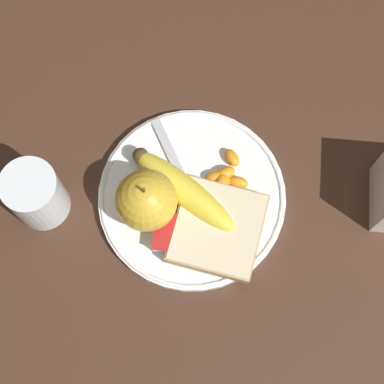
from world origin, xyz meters
The scene contains 17 objects.
ground_plane centered at (0.00, 0.00, 0.00)m, with size 3.00×3.00×0.00m, color #42281C.
plate centered at (0.00, 0.00, 0.01)m, with size 0.24×0.24×0.01m.
juice_glass centered at (-0.02, 0.19, 0.04)m, with size 0.07×0.07×0.09m.
apple centered at (-0.02, 0.05, 0.05)m, with size 0.08×0.08×0.09m.
banana centered at (0.00, 0.01, 0.03)m, with size 0.12×0.15×0.04m.
bread_slice centered at (-0.04, -0.04, 0.02)m, with size 0.13×0.12×0.02m.
fork centered at (0.00, 0.00, 0.01)m, with size 0.17×0.11×0.00m.
jam_packet centered at (-0.05, 0.02, 0.02)m, with size 0.05×0.04×0.02m.
orange_segment_0 centered at (0.00, 0.00, 0.02)m, with size 0.04×0.03×0.02m.
orange_segment_1 centered at (0.00, -0.04, 0.02)m, with size 0.04×0.03×0.02m.
orange_segment_2 centered at (0.02, -0.06, 0.02)m, with size 0.02×0.03×0.01m.
orange_segment_3 centered at (0.05, -0.05, 0.02)m, with size 0.03×0.03×0.01m.
orange_segment_4 centered at (0.00, -0.06, 0.02)m, with size 0.02×0.03×0.02m.
orange_segment_5 centered at (0.02, -0.04, 0.02)m, with size 0.03×0.02×0.02m.
orange_segment_6 centered at (0.03, -0.04, 0.02)m, with size 0.03×0.03×0.02m.
orange_segment_7 centered at (-0.01, -0.03, 0.02)m, with size 0.03×0.03×0.02m.
orange_segment_8 centered at (0.03, -0.03, 0.02)m, with size 0.02×0.03×0.02m.
Camera 1 is at (-0.23, -0.02, 0.80)m, focal length 60.00 mm.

